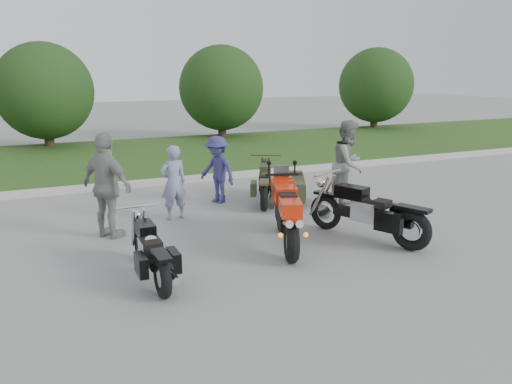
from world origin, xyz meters
name	(u,v)px	position (x,y,z in m)	size (l,w,h in m)	color
ground	(267,258)	(0.00, 0.00, 0.00)	(80.00, 80.00, 0.00)	gray
curb	(176,180)	(0.00, 6.00, 0.07)	(60.00, 0.30, 0.15)	#B9B7AE
grass_strip	(146,156)	(0.00, 10.15, 0.07)	(60.00, 8.00, 0.14)	#3E6221
tree_mid_left	(44,91)	(-3.00, 13.50, 2.19)	(3.60, 3.60, 4.00)	#3F2B1C
tree_mid_right	(221,88)	(4.00, 13.50, 2.19)	(3.60, 3.60, 4.00)	#3F2B1C
tree_far_right	(376,85)	(12.00, 13.50, 2.19)	(3.60, 3.60, 4.00)	#3F2B1C
sportbike_red	(286,212)	(0.54, 0.39, 0.64)	(0.98, 2.20, 1.08)	black
cruiser_left	(152,254)	(-1.92, -0.10, 0.40)	(0.36, 2.06, 0.79)	black
cruiser_right	(371,215)	(2.11, 0.08, 0.49)	(1.20, 2.31, 0.95)	black
cruiser_sidecar	(281,187)	(1.73, 3.02, 0.39)	(1.58, 2.01, 0.83)	black
person_stripe	(173,183)	(-0.86, 2.78, 0.78)	(0.57, 0.37, 1.55)	#7C83A9
person_grey	(349,164)	(2.99, 2.18, 0.98)	(0.95, 0.74, 1.95)	gray
person_denim	(217,170)	(0.41, 3.67, 0.78)	(1.00, 0.58, 1.55)	navy
person_back	(107,186)	(-2.24, 2.13, 0.98)	(1.15, 0.48, 1.96)	gray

